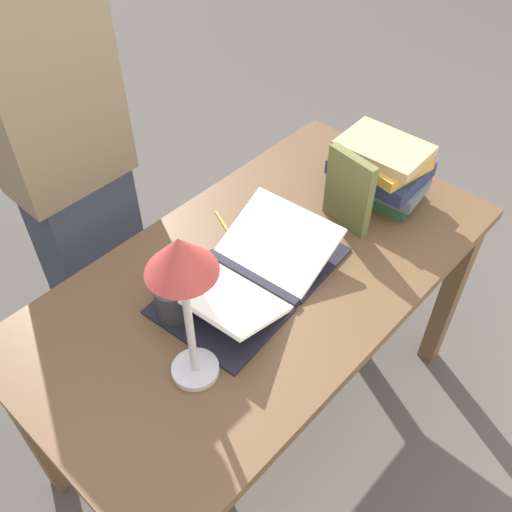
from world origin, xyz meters
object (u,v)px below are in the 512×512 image
at_px(book_stack_tall, 380,169).
at_px(person_reader, 70,171).
at_px(coffee_mug, 173,301).
at_px(book_standing_upright, 349,191).
at_px(pencil, 226,228).
at_px(open_book, 252,273).
at_px(reading_lamp, 182,272).

relative_size(book_stack_tall, person_reader, 0.18).
bearing_deg(coffee_mug, book_standing_upright, 168.92).
xyz_separation_m(book_stack_tall, person_reader, (0.62, -0.70, -0.02)).
relative_size(coffee_mug, pencil, 0.77).
xyz_separation_m(open_book, person_reader, (0.10, -0.66, 0.04)).
xyz_separation_m(book_stack_tall, reading_lamp, (0.82, 0.06, 0.24)).
height_order(reading_lamp, person_reader, person_reader).
xyz_separation_m(open_book, coffee_mug, (0.22, -0.07, 0.02)).
height_order(book_standing_upright, person_reader, person_reader).
distance_m(coffee_mug, pencil, 0.34).
relative_size(reading_lamp, person_reader, 0.25).
bearing_deg(book_stack_tall, book_standing_upright, 2.66).
distance_m(book_standing_upright, pencil, 0.37).
bearing_deg(book_stack_tall, reading_lamp, 4.17).
distance_m(book_stack_tall, reading_lamp, 0.86).
relative_size(book_stack_tall, reading_lamp, 0.69).
xyz_separation_m(book_standing_upright, pencil, (0.26, -0.24, -0.12)).
bearing_deg(coffee_mug, book_stack_tall, 172.10).
bearing_deg(coffee_mug, reading_lamp, 63.59).
bearing_deg(pencil, reading_lamp, 36.44).
height_order(book_stack_tall, pencil, book_stack_tall).
height_order(coffee_mug, pencil, coffee_mug).
height_order(book_stack_tall, book_standing_upright, book_standing_upright).
height_order(book_standing_upright, pencil, book_standing_upright).
xyz_separation_m(pencil, person_reader, (0.19, -0.47, 0.07)).
relative_size(book_stack_tall, coffee_mug, 2.59).
bearing_deg(coffee_mug, pencil, -157.81).
bearing_deg(reading_lamp, coffee_mug, -116.41).
xyz_separation_m(reading_lamp, person_reader, (-0.20, -0.76, -0.26)).
relative_size(open_book, pencil, 3.65).
height_order(book_stack_tall, coffee_mug, book_stack_tall).
distance_m(reading_lamp, coffee_mug, 0.34).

